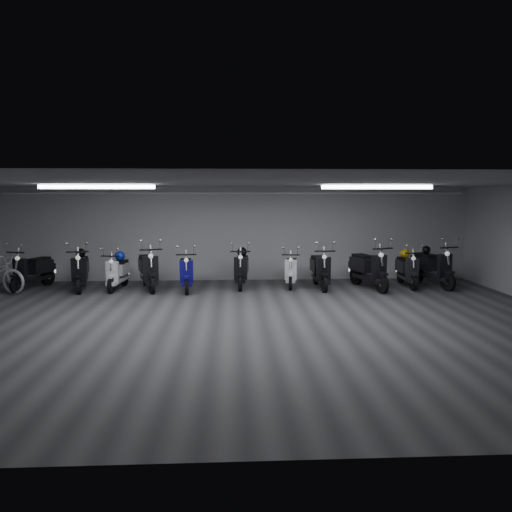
{
  "coord_description": "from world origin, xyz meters",
  "views": [
    {
      "loc": [
        -0.14,
        -9.33,
        2.57
      ],
      "look_at": [
        0.44,
        2.5,
        1.05
      ],
      "focal_mm": 33.46,
      "sensor_mm": 36.0,
      "label": 1
    }
  ],
  "objects_px": {
    "scooter_9": "(407,264)",
    "scooter_10": "(432,261)",
    "scooter_0": "(32,265)",
    "helmet_4": "(242,252)",
    "scooter_1": "(80,265)",
    "scooter_4": "(186,267)",
    "scooter_6": "(291,266)",
    "helmet_2": "(81,253)",
    "helmet_0": "(405,253)",
    "scooter_5": "(242,264)",
    "scooter_2": "(118,267)",
    "helmet_3": "(426,250)",
    "scooter_7": "(320,264)",
    "scooter_3": "(148,263)",
    "scooter_8": "(369,262)",
    "helmet_1": "(120,256)"
  },
  "relations": [
    {
      "from": "scooter_9",
      "to": "scooter_1",
      "type": "bearing_deg",
      "value": -177.13
    },
    {
      "from": "scooter_8",
      "to": "scooter_10",
      "type": "height_order",
      "value": "scooter_8"
    },
    {
      "from": "scooter_4",
      "to": "scooter_9",
      "type": "distance_m",
      "value": 6.16
    },
    {
      "from": "scooter_6",
      "to": "helmet_2",
      "type": "distance_m",
      "value": 5.83
    },
    {
      "from": "scooter_2",
      "to": "helmet_4",
      "type": "xyz_separation_m",
      "value": [
        3.4,
        0.42,
        0.35
      ]
    },
    {
      "from": "scooter_5",
      "to": "helmet_4",
      "type": "relative_size",
      "value": 6.43
    },
    {
      "from": "scooter_0",
      "to": "scooter_9",
      "type": "xyz_separation_m",
      "value": [
        10.36,
        -0.12,
        -0.04
      ]
    },
    {
      "from": "scooter_5",
      "to": "helmet_0",
      "type": "distance_m",
      "value": 4.67
    },
    {
      "from": "scooter_2",
      "to": "scooter_6",
      "type": "bearing_deg",
      "value": 7.52
    },
    {
      "from": "helmet_2",
      "to": "scooter_1",
      "type": "bearing_deg",
      "value": -77.74
    },
    {
      "from": "scooter_7",
      "to": "scooter_10",
      "type": "distance_m",
      "value": 3.18
    },
    {
      "from": "scooter_1",
      "to": "scooter_3",
      "type": "bearing_deg",
      "value": -13.01
    },
    {
      "from": "scooter_3",
      "to": "scooter_6",
      "type": "distance_m",
      "value": 3.95
    },
    {
      "from": "scooter_7",
      "to": "helmet_1",
      "type": "relative_size",
      "value": 6.67
    },
    {
      "from": "scooter_0",
      "to": "helmet_0",
      "type": "height_order",
      "value": "scooter_0"
    },
    {
      "from": "scooter_0",
      "to": "helmet_0",
      "type": "relative_size",
      "value": 6.68
    },
    {
      "from": "scooter_10",
      "to": "helmet_0",
      "type": "xyz_separation_m",
      "value": [
        -0.69,
        0.27,
        0.19
      ]
    },
    {
      "from": "scooter_10",
      "to": "helmet_2",
      "type": "relative_size",
      "value": 7.59
    },
    {
      "from": "scooter_8",
      "to": "helmet_1",
      "type": "height_order",
      "value": "scooter_8"
    },
    {
      "from": "scooter_7",
      "to": "scooter_4",
      "type": "bearing_deg",
      "value": -178.72
    },
    {
      "from": "scooter_1",
      "to": "scooter_3",
      "type": "distance_m",
      "value": 1.82
    },
    {
      "from": "scooter_6",
      "to": "scooter_3",
      "type": "bearing_deg",
      "value": -167.91
    },
    {
      "from": "helmet_3",
      "to": "scooter_10",
      "type": "bearing_deg",
      "value": -73.32
    },
    {
      "from": "scooter_2",
      "to": "scooter_8",
      "type": "distance_m",
      "value": 6.88
    },
    {
      "from": "scooter_10",
      "to": "helmet_1",
      "type": "height_order",
      "value": "scooter_10"
    },
    {
      "from": "scooter_2",
      "to": "helmet_3",
      "type": "height_order",
      "value": "scooter_2"
    },
    {
      "from": "helmet_2",
      "to": "scooter_3",
      "type": "bearing_deg",
      "value": -8.36
    },
    {
      "from": "helmet_2",
      "to": "scooter_5",
      "type": "bearing_deg",
      "value": -0.62
    },
    {
      "from": "scooter_2",
      "to": "scooter_4",
      "type": "height_order",
      "value": "scooter_4"
    },
    {
      "from": "scooter_9",
      "to": "scooter_5",
      "type": "bearing_deg",
      "value": -179.43
    },
    {
      "from": "scooter_0",
      "to": "scooter_10",
      "type": "height_order",
      "value": "scooter_10"
    },
    {
      "from": "scooter_1",
      "to": "scooter_5",
      "type": "relative_size",
      "value": 1.04
    },
    {
      "from": "scooter_7",
      "to": "scooter_10",
      "type": "xyz_separation_m",
      "value": [
        3.18,
        0.08,
        0.04
      ]
    },
    {
      "from": "scooter_6",
      "to": "scooter_7",
      "type": "relative_size",
      "value": 0.87
    },
    {
      "from": "scooter_8",
      "to": "helmet_3",
      "type": "bearing_deg",
      "value": -1.17
    },
    {
      "from": "scooter_0",
      "to": "helmet_4",
      "type": "xyz_separation_m",
      "value": [
        5.73,
        0.3,
        0.29
      ]
    },
    {
      "from": "scooter_1",
      "to": "scooter_5",
      "type": "xyz_separation_m",
      "value": [
        4.37,
        0.2,
        -0.02
      ]
    },
    {
      "from": "scooter_10",
      "to": "scooter_4",
      "type": "bearing_deg",
      "value": 165.01
    },
    {
      "from": "scooter_6",
      "to": "helmet_1",
      "type": "xyz_separation_m",
      "value": [
        -4.76,
        0.05,
        0.3
      ]
    },
    {
      "from": "scooter_9",
      "to": "helmet_0",
      "type": "height_order",
      "value": "scooter_9"
    },
    {
      "from": "scooter_9",
      "to": "scooter_10",
      "type": "height_order",
      "value": "scooter_10"
    },
    {
      "from": "scooter_5",
      "to": "scooter_6",
      "type": "height_order",
      "value": "scooter_5"
    },
    {
      "from": "helmet_3",
      "to": "scooter_7",
      "type": "bearing_deg",
      "value": -173.79
    },
    {
      "from": "helmet_2",
      "to": "scooter_7",
      "type": "bearing_deg",
      "value": -2.86
    },
    {
      "from": "scooter_1",
      "to": "helmet_4",
      "type": "height_order",
      "value": "scooter_1"
    },
    {
      "from": "scooter_3",
      "to": "scooter_10",
      "type": "distance_m",
      "value": 7.89
    },
    {
      "from": "scooter_4",
      "to": "scooter_9",
      "type": "relative_size",
      "value": 1.03
    },
    {
      "from": "helmet_3",
      "to": "scooter_1",
      "type": "bearing_deg",
      "value": -178.45
    },
    {
      "from": "scooter_5",
      "to": "scooter_10",
      "type": "relative_size",
      "value": 0.91
    },
    {
      "from": "scooter_4",
      "to": "scooter_6",
      "type": "bearing_deg",
      "value": 1.69
    }
  ]
}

